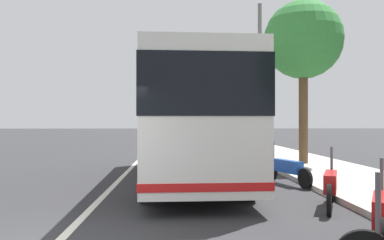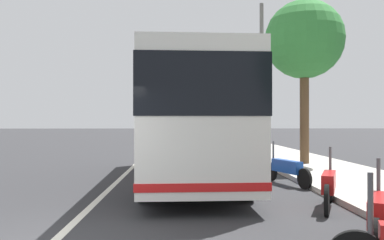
% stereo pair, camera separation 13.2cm
% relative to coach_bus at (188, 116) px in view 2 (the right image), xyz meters
% --- Properties ---
extents(sidewalk_curb, '(110.00, 3.60, 0.14)m').
position_rel_coach_bus_xyz_m(sidewalk_curb, '(3.22, -5.03, -1.94)').
color(sidewalk_curb, '#B2ADA3').
rests_on(sidewalk_curb, ground).
extents(lane_divider_line, '(110.00, 0.16, 0.01)m').
position_rel_coach_bus_xyz_m(lane_divider_line, '(3.22, 2.15, -2.01)').
color(lane_divider_line, silver).
rests_on(lane_divider_line, ground).
extents(coach_bus, '(10.19, 2.94, 3.47)m').
position_rel_coach_bus_xyz_m(coach_bus, '(0.00, 0.00, 0.00)').
color(coach_bus, silver).
rests_on(coach_bus, ground).
extents(motorcycle_angled, '(1.81, 1.03, 1.23)m').
position_rel_coach_bus_xyz_m(motorcycle_angled, '(-6.63, -2.64, -1.56)').
color(motorcycle_angled, black).
rests_on(motorcycle_angled, ground).
extents(motorcycle_far_end, '(1.98, 0.92, 1.26)m').
position_rel_coach_bus_xyz_m(motorcycle_far_end, '(-4.11, -2.87, -1.54)').
color(motorcycle_far_end, black).
rests_on(motorcycle_far_end, ground).
extents(motorcycle_nearest_curb, '(2.12, 0.80, 1.23)m').
position_rel_coach_bus_xyz_m(motorcycle_nearest_curb, '(-0.94, -2.83, -1.56)').
color(motorcycle_nearest_curb, black).
rests_on(motorcycle_nearest_curb, ground).
extents(car_behind_bus, '(4.80, 2.08, 1.55)m').
position_rel_coach_bus_xyz_m(car_behind_bus, '(22.87, -0.16, -1.27)').
color(car_behind_bus, silver).
rests_on(car_behind_bus, ground).
extents(car_far_distant, '(4.21, 2.00, 1.40)m').
position_rel_coach_bus_xyz_m(car_far_distant, '(39.52, 0.02, -1.34)').
color(car_far_distant, gray).
rests_on(car_far_distant, ground).
extents(car_oncoming, '(4.18, 1.90, 1.51)m').
position_rel_coach_bus_xyz_m(car_oncoming, '(34.49, -0.49, -1.31)').
color(car_oncoming, black).
rests_on(car_oncoming, ground).
extents(roadside_tree_mid_block, '(3.19, 3.19, 6.78)m').
position_rel_coach_bus_xyz_m(roadside_tree_mid_block, '(3.63, -4.81, 3.12)').
color(roadside_tree_mid_block, brown).
rests_on(roadside_tree_mid_block, ground).
extents(utility_pole, '(0.22, 0.22, 8.66)m').
position_rel_coach_bus_xyz_m(utility_pole, '(10.36, -4.46, 2.32)').
color(utility_pole, slate).
rests_on(utility_pole, ground).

